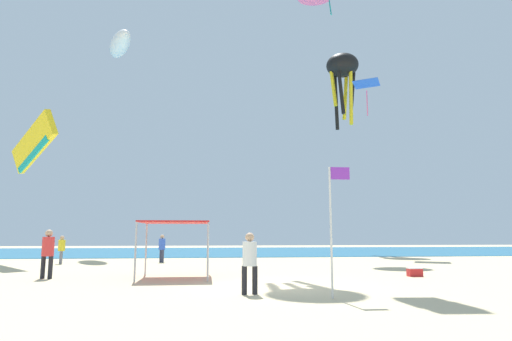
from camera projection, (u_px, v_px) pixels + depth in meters
The scene contains 13 objects.
ground at pixel (279, 288), 14.31m from camera, with size 110.00×110.00×0.10m, color beige.
ocean_strip at pixel (230, 251), 44.68m from camera, with size 110.00×25.21×0.03m, color #1E6B93.
canopy_tent at pixel (175, 224), 17.59m from camera, with size 2.73×2.91×2.24m.
person_near_tent at pixel (62, 247), 25.56m from camera, with size 0.39×0.44×1.66m.
person_leftmost at pixel (48, 250), 17.04m from camera, with size 0.49×0.45×1.91m.
person_central at pixel (250, 258), 12.60m from camera, with size 0.47×0.42×1.77m.
person_rightmost at pixel (162, 246), 26.97m from camera, with size 0.41×0.42×1.71m.
banner_flag at pixel (333, 218), 11.97m from camera, with size 0.61×0.06×3.60m.
cooler_box at pixel (415, 272), 17.84m from camera, with size 0.57×0.37×0.35m.
kite_octopus_black at pixel (342, 69), 43.02m from camera, with size 3.19×3.19×7.51m.
kite_parafoil_yellow at pixel (34, 144), 26.89m from camera, with size 4.18×4.31×3.45m.
kite_inflatable_white at pixel (120, 44), 39.12m from camera, with size 3.73×5.71×2.16m.
kite_diamond_blue at pixel (366, 85), 36.21m from camera, with size 2.79×2.79×2.85m.
Camera 1 is at (-2.43, -14.55, 1.71)m, focal length 30.32 mm.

